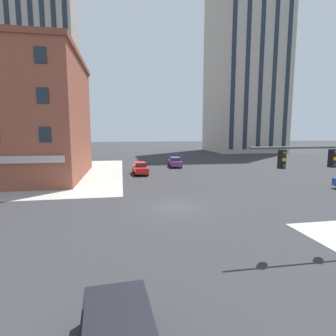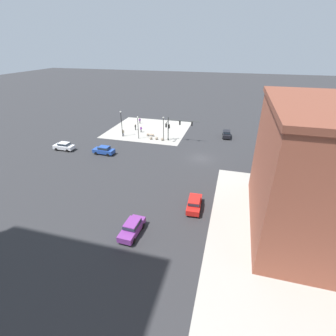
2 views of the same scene
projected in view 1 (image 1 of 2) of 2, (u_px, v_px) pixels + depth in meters
ground_plane at (176, 207)px, 20.29m from camera, size 320.00×320.00×0.00m
sidewalk_far_corner at (5, 174)px, 36.35m from camera, size 32.00×32.00×0.02m
car_main_northbound_far at (140, 168)px, 36.27m from camera, size 2.08×4.49×1.68m
car_parked_curb at (175, 162)px, 44.02m from camera, size 2.04×4.47×1.68m
residential_tower_skyline_right at (246, 44)px, 78.55m from camera, size 20.13×20.11×64.26m
residential_tower_skyline_left at (39, 21)px, 71.59m from camera, size 19.29×14.95×72.36m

